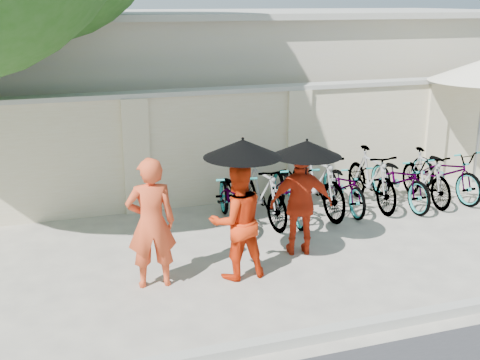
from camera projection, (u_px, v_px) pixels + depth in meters
name	position (u px, v px, depth m)	size (l,w,h in m)	color
ground	(251.00, 277.00, 8.07)	(80.00, 80.00, 0.00)	#BEB6A2
kerb	(303.00, 338.00, 6.50)	(40.00, 0.16, 0.12)	#A3A399
compound_wall	(244.00, 146.00, 10.99)	(20.00, 0.30, 2.00)	beige
building_behind	(233.00, 84.00, 14.57)	(14.00, 6.00, 3.20)	#B7AE8F
monk_left	(151.00, 223.00, 7.60)	(0.63, 0.41, 1.72)	#E14A24
monk_center	(237.00, 221.00, 7.87)	(0.76, 0.59, 1.57)	red
parasol_center	(243.00, 148.00, 7.53)	(1.00, 1.00, 1.01)	black
monk_right	(301.00, 204.00, 8.61)	(0.89, 0.37, 1.53)	red
parasol_right	(307.00, 148.00, 8.31)	(0.98, 0.98, 0.85)	black
bike_0	(231.00, 198.00, 9.77)	(0.64, 1.83, 0.96)	gray
bike_1	(262.00, 192.00, 9.92)	(0.49, 1.72, 1.04)	gray
bike_2	(290.00, 190.00, 10.15)	(0.65, 1.87, 0.98)	gray
bike_3	(317.00, 182.00, 10.35)	(0.53, 1.87, 1.13)	gray
bike_4	(344.00, 185.00, 10.56)	(0.58, 1.67, 0.87)	gray
bike_5	(371.00, 178.00, 10.69)	(0.49, 1.75, 1.05)	gray
bike_6	(400.00, 180.00, 10.78)	(0.63, 1.80, 0.95)	gray
bike_7	(426.00, 177.00, 10.93)	(0.45, 1.61, 0.97)	gray
bike_8	(446.00, 172.00, 11.22)	(0.64, 1.85, 0.97)	gray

